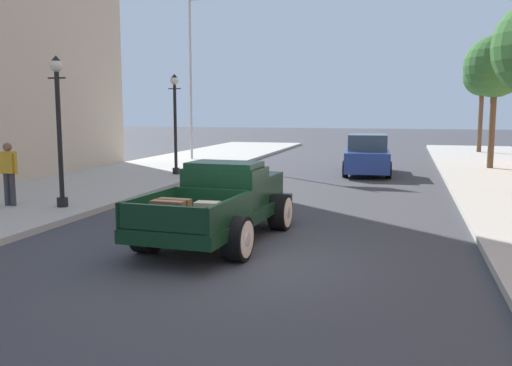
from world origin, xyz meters
TOP-DOWN VIEW (x-y plane):
  - ground_plane at (0.00, 0.00)m, footprint 140.00×140.00m
  - hotrod_truck_dark_green at (-0.53, 1.56)m, footprint 2.38×5.02m
  - car_background_blue at (1.56, 13.94)m, footprint 2.08×4.40m
  - pedestrian_sidewalk_left at (-6.89, 2.97)m, footprint 0.53×0.22m
  - street_lamp_near at (-5.47, 3.18)m, footprint 0.50×0.32m
  - street_lamp_far at (-5.55, 10.75)m, footprint 0.50×0.32m
  - flagpole at (-7.27, 17.30)m, footprint 1.74×0.16m
  - street_tree_third at (6.61, 16.42)m, footprint 2.60×2.60m
  - street_tree_farthest at (7.27, 26.00)m, footprint 2.24×2.24m

SIDE VIEW (x-z plane):
  - ground_plane at x=0.00m, z-range 0.00..0.00m
  - hotrod_truck_dark_green at x=-0.53m, z-range -0.04..1.54m
  - car_background_blue at x=1.56m, z-range -0.06..1.59m
  - pedestrian_sidewalk_left at x=-6.89m, z-range 0.26..1.91m
  - street_lamp_near at x=-5.47m, z-range 0.46..4.31m
  - street_lamp_far at x=-5.55m, z-range 0.46..4.31m
  - street_tree_third at x=6.61m, z-range 1.62..7.23m
  - street_tree_farthest at x=7.27m, z-range 1.74..7.27m
  - flagpole at x=-7.27m, z-range 1.19..10.35m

